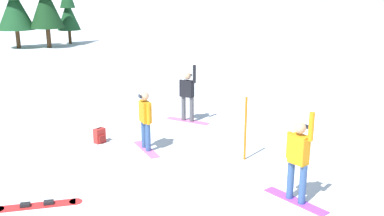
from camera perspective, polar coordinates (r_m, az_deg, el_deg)
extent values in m
plane|color=white|center=(9.29, -1.68, -13.21)|extent=(800.00, 800.00, 0.00)
cube|color=#993FD8|center=(9.87, 13.38, -11.76)|extent=(0.89, 1.53, 0.02)
cylinder|color=#335184|center=(9.76, 12.80, -9.13)|extent=(0.15, 0.15, 0.87)
cylinder|color=#335184|center=(9.59, 14.32, -9.70)|extent=(0.15, 0.15, 0.87)
cube|color=orange|center=(9.39, 13.84, -5.28)|extent=(0.38, 0.46, 0.62)
cylinder|color=orange|center=(9.53, 12.60, -4.75)|extent=(0.11, 0.11, 0.58)
cylinder|color=orange|center=(9.06, 15.37, -2.38)|extent=(0.11, 0.11, 0.60)
sphere|color=tan|center=(9.23, 14.02, -2.54)|extent=(0.24, 0.24, 0.24)
cube|color=black|center=(9.34, 14.55, -2.31)|extent=(0.11, 0.17, 0.08)
cube|color=pink|center=(12.51, -6.01, -5.39)|extent=(0.56, 1.47, 0.02)
cylinder|color=#335184|center=(12.23, -5.80, -3.82)|extent=(0.15, 0.15, 0.81)
cylinder|color=#335184|center=(12.52, -6.32, -3.38)|extent=(0.15, 0.15, 0.81)
cube|color=orange|center=(12.16, -6.16, -0.51)|extent=(0.31, 0.44, 0.58)
cylinder|color=orange|center=(11.93, -5.72, -0.81)|extent=(0.11, 0.11, 0.58)
cylinder|color=orange|center=(12.40, -6.57, -0.20)|extent=(0.11, 0.11, 0.58)
sphere|color=tan|center=(12.05, -6.22, 1.55)|extent=(0.24, 0.24, 0.24)
cube|color=black|center=(12.00, -6.85, 1.53)|extent=(0.07, 0.17, 0.08)
cube|color=pink|center=(15.02, -0.58, -1.70)|extent=(1.34, 1.30, 0.02)
cylinder|color=#4C4C51|center=(14.98, -1.12, -0.01)|extent=(0.15, 0.15, 0.85)
cylinder|color=#4C4C51|center=(14.83, -0.04, -0.17)|extent=(0.15, 0.15, 0.85)
cube|color=black|center=(14.73, -0.59, 2.55)|extent=(0.45, 0.45, 0.56)
cylinder|color=black|center=(14.85, -1.47, 2.63)|extent=(0.11, 0.11, 0.58)
cylinder|color=black|center=(14.49, 0.30, 4.49)|extent=(0.11, 0.11, 0.60)
sphere|color=tan|center=(14.63, -0.59, 4.23)|extent=(0.24, 0.24, 0.24)
cube|color=black|center=(14.75, -0.33, 4.37)|extent=(0.15, 0.15, 0.08)
cube|color=red|center=(9.98, -19.64, -11.96)|extent=(1.59, 0.33, 0.02)
cylinder|color=red|center=(9.90, -15.02, -11.77)|extent=(0.29, 0.29, 0.02)
cube|color=black|center=(9.93, -18.28, -11.67)|extent=(0.20, 0.15, 0.07)
cube|color=black|center=(9.99, -21.04, -11.77)|extent=(0.20, 0.15, 0.07)
cube|color=red|center=(13.21, -12.03, -3.55)|extent=(0.38, 0.34, 0.44)
cube|color=maroon|center=(13.14, -11.67, -3.95)|extent=(0.22, 0.17, 0.20)
cylinder|color=black|center=(13.14, -12.09, -2.57)|extent=(0.11, 0.09, 0.02)
cylinder|color=orange|center=(11.56, 7.02, -2.73)|extent=(0.06, 0.06, 1.73)
cylinder|color=#472D19|center=(35.31, -18.28, 8.73)|extent=(0.34, 0.34, 1.48)
cone|color=#143819|center=(35.14, -18.61, 12.48)|extent=(2.55, 2.55, 3.16)
cylinder|color=#472D19|center=(35.81, -21.85, 8.41)|extent=(0.31, 0.31, 1.38)
cone|color=#194723|center=(35.65, -22.21, 11.85)|extent=(2.72, 2.72, 2.94)
cylinder|color=#472D19|center=(37.32, -15.72, 8.97)|extent=(0.25, 0.25, 1.11)
cone|color=#194723|center=(37.18, -15.92, 11.63)|extent=(1.86, 1.86, 2.37)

